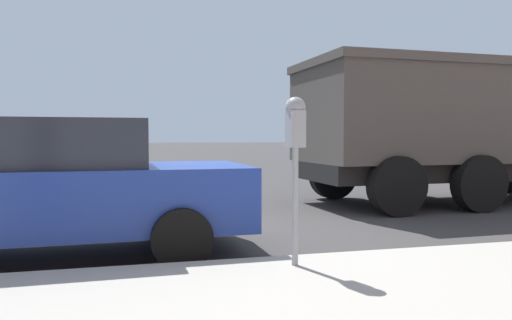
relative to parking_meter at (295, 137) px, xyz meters
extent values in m
plane|color=#3D3A3A|center=(2.58, 0.97, -1.37)|extent=(220.00, 220.00, 0.00)
cylinder|color=gray|center=(0.00, 0.00, -0.65)|extent=(0.06, 0.06, 1.11)
cube|color=gray|center=(0.00, 0.00, 0.07)|extent=(0.20, 0.14, 0.34)
sphere|color=gray|center=(0.00, 0.00, 0.28)|extent=(0.19, 0.19, 0.19)
cube|color=#19389E|center=(0.11, 0.00, 0.03)|extent=(0.01, 0.11, 0.12)
cube|color=black|center=(0.11, 0.00, 0.15)|extent=(0.01, 0.10, 0.08)
cube|color=navy|center=(1.56, 2.41, -0.69)|extent=(1.87, 4.56, 0.71)
cube|color=#232833|center=(1.55, 2.59, -0.07)|extent=(1.61, 2.57, 0.53)
cylinder|color=black|center=(2.47, 1.03, -1.05)|extent=(0.24, 0.65, 0.64)
cylinder|color=black|center=(0.72, 0.98, -1.05)|extent=(0.24, 0.65, 0.64)
cube|color=black|center=(4.62, -5.30, -0.67)|extent=(2.41, 6.86, 0.35)
cube|color=#4C4742|center=(4.58, -4.01, 0.41)|extent=(2.70, 4.29, 1.81)
cube|color=#4C4742|center=(4.58, -4.01, 1.40)|extent=(2.81, 4.40, 0.16)
cylinder|color=black|center=(5.98, -7.63, -0.85)|extent=(0.34, 1.05, 1.04)
cylinder|color=black|center=(5.88, -4.57, -0.85)|extent=(0.34, 1.05, 1.04)
cylinder|color=black|center=(3.32, -4.66, -0.85)|extent=(0.34, 1.05, 1.04)
cylinder|color=black|center=(5.82, -2.88, -0.85)|extent=(0.34, 1.05, 1.04)
cylinder|color=black|center=(3.26, -2.97, -0.85)|extent=(0.34, 1.05, 1.04)
camera|label=1|loc=(-4.40, 1.51, 0.00)|focal=35.00mm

